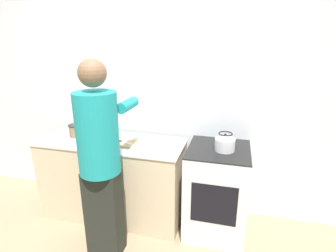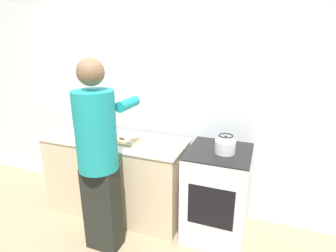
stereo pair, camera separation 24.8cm
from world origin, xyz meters
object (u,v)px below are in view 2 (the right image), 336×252
kettle (225,145)px  canister_jar (83,128)px  oven (217,193)px  cutting_board (125,141)px  person (99,153)px  knife (126,140)px  bowl_prep (101,136)px

kettle → canister_jar: kettle is taller
oven → cutting_board: 1.08m
person → kettle: (1.02, 0.53, 0.02)m
person → canister_jar: 0.85m
knife → canister_jar: 0.61m
cutting_board → knife: 0.02m
canister_jar → person: bearing=-43.5°
cutting_board → canister_jar: 0.61m
oven → canister_jar: 1.66m
person → bowl_prep: 0.60m
person → canister_jar: size_ratio=11.09×
oven → person: bearing=-149.7°
person → canister_jar: bearing=136.5°
cutting_board → canister_jar: size_ratio=1.78×
person → cutting_board: bearing=92.1°
cutting_board → kettle: 1.04m
knife → bowl_prep: 0.32m
cutting_board → kettle: bearing=2.2°
person → cutting_board: (-0.02, 0.50, -0.07)m
knife → bowl_prep: bearing=-159.1°
kettle → bowl_prep: 1.35m
kettle → canister_jar: (-1.63, 0.05, -0.03)m
cutting_board → knife: bearing=4.2°
kettle → bowl_prep: (-1.35, -0.03, -0.07)m
oven → person: size_ratio=0.51×
bowl_prep → canister_jar: (-0.29, 0.08, 0.04)m
oven → kettle: size_ratio=4.82×
oven → bowl_prep: bowl_prep is taller
oven → person: 1.23m
oven → canister_jar: size_ratio=5.69×
cutting_board → kettle: kettle is taller
oven → knife: (-0.97, -0.07, 0.46)m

